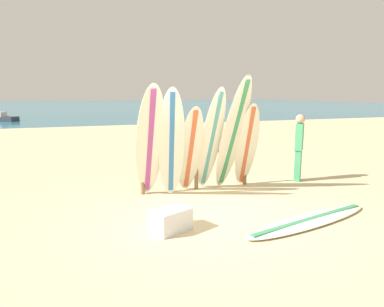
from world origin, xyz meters
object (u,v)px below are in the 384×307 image
at_px(surfboard_leaning_left, 172,143).
at_px(cooler_box, 171,220).
at_px(surfboard_leaning_center, 211,140).
at_px(surfboard_leaning_center_left, 190,150).
at_px(surfboard_leaning_right, 247,146).
at_px(surfboard_leaning_center_right, 233,134).
at_px(beachgoer_standing, 299,145).
at_px(surfboard_leaning_far_left, 150,143).
at_px(surfboard_rack, 196,161).
at_px(surfboard_lying_on_sand, 310,220).

relative_size(surfboard_leaning_left, cooler_box, 3.82).
bearing_deg(cooler_box, surfboard_leaning_center, 28.06).
height_order(surfboard_leaning_center, cooler_box, surfboard_leaning_center).
bearing_deg(surfboard_leaning_center_left, surfboard_leaning_right, -0.60).
xyz_separation_m(surfboard_leaning_left, cooler_box, (-0.50, -1.69, -0.96)).
xyz_separation_m(surfboard_leaning_center, surfboard_leaning_center_right, (0.46, -0.12, 0.13)).
bearing_deg(beachgoer_standing, surfboard_leaning_left, -175.18).
distance_m(surfboard_leaning_center_left, beachgoer_standing, 2.88).
distance_m(surfboard_leaning_center, surfboard_leaning_center_right, 0.49).
relative_size(surfboard_leaning_center_left, surfboard_leaning_right, 0.97).
relative_size(surfboard_leaning_far_left, surfboard_leaning_center, 1.02).
xyz_separation_m(surfboard_rack, surfboard_lying_on_sand, (1.14, -2.55, -0.61)).
height_order(surfboard_leaning_center, beachgoer_standing, surfboard_leaning_center).
bearing_deg(surfboard_rack, surfboard_leaning_center_left, -130.06).
bearing_deg(surfboard_leaning_far_left, surfboard_leaning_left, 1.28).
bearing_deg(cooler_box, surfboard_leaning_right, 14.38).
bearing_deg(surfboard_leaning_center, surfboard_leaning_far_left, -174.04).
height_order(surfboard_rack, surfboard_leaning_center_right, surfboard_leaning_center_right).
relative_size(surfboard_leaning_center_right, beachgoer_standing, 1.54).
height_order(surfboard_leaning_left, surfboard_leaning_center_right, surfboard_leaning_center_right).
xyz_separation_m(surfboard_rack, surfboard_leaning_far_left, (-1.15, -0.43, 0.53)).
relative_size(surfboard_leaning_left, surfboard_leaning_center_right, 0.90).
bearing_deg(surfboard_lying_on_sand, beachgoer_standing, 58.20).
bearing_deg(surfboard_leaning_left, surfboard_leaning_center_left, 16.18).
relative_size(surfboard_lying_on_sand, beachgoer_standing, 1.75).
xyz_separation_m(surfboard_leaning_right, beachgoer_standing, (1.53, 0.16, -0.07)).
xyz_separation_m(surfboard_leaning_center_right, surfboard_lying_on_sand, (0.44, -2.14, -1.24)).
height_order(surfboard_leaning_left, cooler_box, surfboard_leaning_left).
xyz_separation_m(surfboard_leaning_right, cooler_box, (-2.29, -1.80, -0.80)).
bearing_deg(cooler_box, surfboard_leaning_far_left, 64.64).
distance_m(surfboard_leaning_center_left, surfboard_leaning_center, 0.52).
distance_m(surfboard_leaning_far_left, surfboard_leaning_center, 1.39).
xyz_separation_m(surfboard_leaning_left, surfboard_leaning_center_right, (1.39, 0.01, 0.13)).
bearing_deg(surfboard_leaning_center_left, beachgoer_standing, 2.98).
bearing_deg(surfboard_leaning_center_left, surfboard_rack, 49.94).
relative_size(surfboard_leaning_center, beachgoer_standing, 1.39).
height_order(surfboard_leaning_right, beachgoer_standing, surfboard_leaning_right).
relative_size(surfboard_rack, surfboard_leaning_center_left, 1.34).
relative_size(surfboard_leaning_center_left, surfboard_lying_on_sand, 0.66).
bearing_deg(surfboard_lying_on_sand, surfboard_leaning_center, 111.65).
height_order(surfboard_leaning_center_left, surfboard_leaning_center, surfboard_leaning_center).
relative_size(surfboard_leaning_left, beachgoer_standing, 1.38).
xyz_separation_m(surfboard_leaning_center_left, surfboard_leaning_center_right, (0.94, -0.12, 0.32)).
height_order(surfboard_leaning_left, surfboard_lying_on_sand, surfboard_leaning_left).
bearing_deg(surfboard_rack, surfboard_leaning_left, -148.73).
height_order(surfboard_leaning_far_left, beachgoer_standing, surfboard_leaning_far_left).
bearing_deg(surfboard_leaning_right, beachgoer_standing, 6.11).
bearing_deg(surfboard_leaning_right, surfboard_leaning_center_right, -165.66).
bearing_deg(surfboard_leaning_center_right, surfboard_leaning_left, -179.43).
height_order(surfboard_leaning_far_left, cooler_box, surfboard_leaning_far_left).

